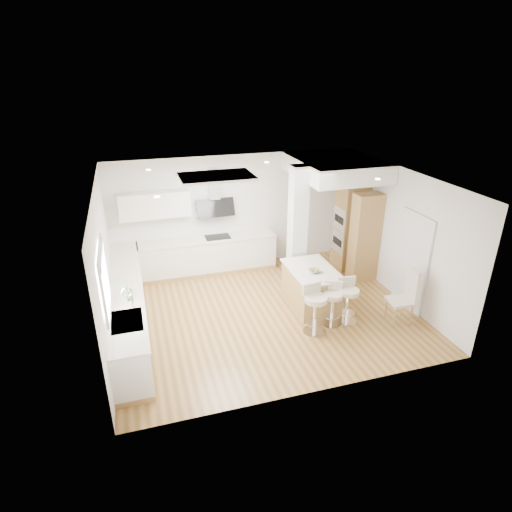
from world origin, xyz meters
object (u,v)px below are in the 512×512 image
object	(u,v)px
bar_stool_a	(315,307)
dining_chair	(406,294)
bar_stool_c	(348,298)
bar_stool_b	(333,302)
peninsula	(311,287)

from	to	relation	value
bar_stool_a	dining_chair	size ratio (longest dim) A/B	0.87
bar_stool_c	dining_chair	size ratio (longest dim) A/B	0.81
bar_stool_a	bar_stool_b	world-z (taller)	bar_stool_a
bar_stool_b	dining_chair	xyz separation A→B (m)	(1.41, -0.32, 0.11)
peninsula	bar_stool_b	bearing A→B (deg)	-82.50
bar_stool_b	dining_chair	distance (m)	1.45
peninsula	dining_chair	size ratio (longest dim) A/B	1.22
bar_stool_b	peninsula	bearing A→B (deg)	122.04
bar_stool_b	bar_stool_c	size ratio (longest dim) A/B	0.95
dining_chair	peninsula	bearing A→B (deg)	148.46
bar_stool_a	bar_stool_b	bearing A→B (deg)	10.12
bar_stool_c	dining_chair	distance (m)	1.14
bar_stool_a	dining_chair	world-z (taller)	dining_chair
peninsula	bar_stool_a	xyz separation A→B (m)	(-0.35, -0.96, 0.13)
bar_stool_b	bar_stool_c	bearing A→B (deg)	24.29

